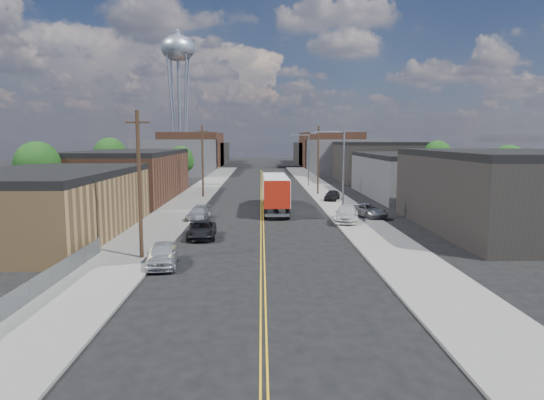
{
  "coord_description": "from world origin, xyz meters",
  "views": [
    {
      "loc": [
        -0.07,
        -22.31,
        8.11
      ],
      "look_at": [
        0.92,
        22.27,
        2.5
      ],
      "focal_mm": 32.0,
      "sensor_mm": 36.0,
      "label": 1
    }
  ],
  "objects_px": {
    "semi_truck": "(275,190)",
    "car_left_b": "(162,257)",
    "car_left_d": "(199,214)",
    "car_left_a": "(163,255)",
    "car_right_lot_c": "(332,195)",
    "car_left_c": "(202,230)",
    "water_tower": "(178,53)",
    "car_right_lot_a": "(369,210)",
    "car_right_lot_b": "(346,214)"
  },
  "relations": [
    {
      "from": "car_right_lot_c",
      "to": "car_right_lot_b",
      "type": "bearing_deg",
      "value": -74.28
    },
    {
      "from": "water_tower",
      "to": "car_right_lot_a",
      "type": "xyz_separation_m",
      "value": [
        33.0,
        -83.09,
        -29.82
      ]
    },
    {
      "from": "car_left_a",
      "to": "car_left_c",
      "type": "relative_size",
      "value": 0.93
    },
    {
      "from": "car_left_d",
      "to": "car_right_lot_a",
      "type": "height_order",
      "value": "car_right_lot_a"
    },
    {
      "from": "car_left_b",
      "to": "car_left_d",
      "type": "distance_m",
      "value": 18.0
    },
    {
      "from": "water_tower",
      "to": "car_right_lot_c",
      "type": "bearing_deg",
      "value": -65.75
    },
    {
      "from": "car_right_lot_a",
      "to": "car_right_lot_c",
      "type": "height_order",
      "value": "car_right_lot_a"
    },
    {
      "from": "car_left_c",
      "to": "car_right_lot_c",
      "type": "relative_size",
      "value": 1.25
    },
    {
      "from": "semi_truck",
      "to": "car_right_lot_a",
      "type": "relative_size",
      "value": 3.16
    },
    {
      "from": "car_left_c",
      "to": "car_right_lot_c",
      "type": "height_order",
      "value": "car_right_lot_c"
    },
    {
      "from": "car_left_c",
      "to": "car_right_lot_c",
      "type": "bearing_deg",
      "value": 55.7
    },
    {
      "from": "car_left_b",
      "to": "car_left_d",
      "type": "xyz_separation_m",
      "value": [
        0.0,
        18.0,
        0.01
      ]
    },
    {
      "from": "car_left_c",
      "to": "car_left_a",
      "type": "bearing_deg",
      "value": -102.13
    },
    {
      "from": "car_left_b",
      "to": "car_left_d",
      "type": "bearing_deg",
      "value": 87.36
    },
    {
      "from": "car_left_b",
      "to": "car_left_c",
      "type": "xyz_separation_m",
      "value": [
        1.4,
        9.07,
        0.03
      ]
    },
    {
      "from": "semi_truck",
      "to": "car_left_b",
      "type": "xyz_separation_m",
      "value": [
        -7.9,
        -25.07,
        -1.64
      ]
    },
    {
      "from": "car_left_a",
      "to": "car_left_d",
      "type": "distance_m",
      "value": 17.86
    },
    {
      "from": "car_right_lot_a",
      "to": "car_left_a",
      "type": "bearing_deg",
      "value": -153.36
    },
    {
      "from": "car_left_a",
      "to": "car_left_c",
      "type": "height_order",
      "value": "car_left_a"
    },
    {
      "from": "semi_truck",
      "to": "car_right_lot_a",
      "type": "height_order",
      "value": "semi_truck"
    },
    {
      "from": "car_left_a",
      "to": "car_right_lot_a",
      "type": "distance_m",
      "value": 25.6
    },
    {
      "from": "semi_truck",
      "to": "car_left_d",
      "type": "xyz_separation_m",
      "value": [
        -7.9,
        -7.07,
        -1.63
      ]
    },
    {
      "from": "car_left_a",
      "to": "car_left_d",
      "type": "height_order",
      "value": "car_left_a"
    },
    {
      "from": "semi_truck",
      "to": "car_right_lot_c",
      "type": "distance_m",
      "value": 10.93
    },
    {
      "from": "semi_truck",
      "to": "car_left_b",
      "type": "relative_size",
      "value": 3.87
    },
    {
      "from": "water_tower",
      "to": "car_left_a",
      "type": "xyz_separation_m",
      "value": [
        15.6,
        -101.86,
        -29.87
      ]
    },
    {
      "from": "water_tower",
      "to": "semi_truck",
      "type": "bearing_deg",
      "value": -73.01
    },
    {
      "from": "car_left_c",
      "to": "car_left_d",
      "type": "xyz_separation_m",
      "value": [
        -1.4,
        8.93,
        -0.02
      ]
    },
    {
      "from": "car_left_d",
      "to": "car_right_lot_a",
      "type": "bearing_deg",
      "value": 9.35
    },
    {
      "from": "car_left_d",
      "to": "car_right_lot_c",
      "type": "distance_m",
      "value": 21.43
    },
    {
      "from": "water_tower",
      "to": "car_left_d",
      "type": "height_order",
      "value": "water_tower"
    },
    {
      "from": "car_right_lot_a",
      "to": "car_right_lot_c",
      "type": "distance_m",
      "value": 13.87
    },
    {
      "from": "water_tower",
      "to": "car_right_lot_a",
      "type": "bearing_deg",
      "value": -68.34
    },
    {
      "from": "semi_truck",
      "to": "car_left_d",
      "type": "distance_m",
      "value": 10.73
    },
    {
      "from": "car_left_b",
      "to": "car_right_lot_c",
      "type": "distance_m",
      "value": 36.21
    },
    {
      "from": "water_tower",
      "to": "car_left_c",
      "type": "distance_m",
      "value": 99.11
    },
    {
      "from": "car_left_b",
      "to": "car_left_d",
      "type": "height_order",
      "value": "car_left_d"
    },
    {
      "from": "semi_truck",
      "to": "car_right_lot_a",
      "type": "xyz_separation_m",
      "value": [
        9.5,
        -6.16,
        -1.46
      ]
    },
    {
      "from": "car_right_lot_c",
      "to": "car_left_c",
      "type": "bearing_deg",
      "value": -101.84
    },
    {
      "from": "semi_truck",
      "to": "car_right_lot_c",
      "type": "bearing_deg",
      "value": 43.82
    },
    {
      "from": "car_left_d",
      "to": "car_right_lot_b",
      "type": "bearing_deg",
      "value": -1.44
    },
    {
      "from": "car_left_d",
      "to": "car_right_lot_b",
      "type": "xyz_separation_m",
      "value": [
        14.6,
        -2.0,
        0.25
      ]
    },
    {
      "from": "water_tower",
      "to": "car_right_lot_b",
      "type": "height_order",
      "value": "water_tower"
    },
    {
      "from": "water_tower",
      "to": "car_left_c",
      "type": "relative_size",
      "value": 7.48
    },
    {
      "from": "semi_truck",
      "to": "car_left_d",
      "type": "bearing_deg",
      "value": -138.87
    },
    {
      "from": "semi_truck",
      "to": "car_right_lot_c",
      "type": "height_order",
      "value": "semi_truck"
    },
    {
      "from": "water_tower",
      "to": "car_left_d",
      "type": "relative_size",
      "value": 8.1
    },
    {
      "from": "car_left_b",
      "to": "car_right_lot_b",
      "type": "bearing_deg",
      "value": 44.98
    },
    {
      "from": "car_left_c",
      "to": "car_right_lot_b",
      "type": "distance_m",
      "value": 14.91
    },
    {
      "from": "car_left_a",
      "to": "car_right_lot_c",
      "type": "distance_m",
      "value": 36.09
    }
  ]
}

